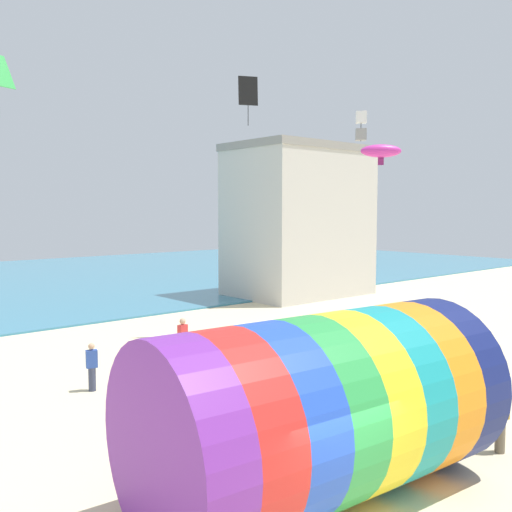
# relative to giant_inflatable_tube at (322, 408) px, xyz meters

# --- Properties ---
(giant_inflatable_tube) EXTENTS (7.91, 4.45, 3.78)m
(giant_inflatable_tube) POSITION_rel_giant_inflatable_tube_xyz_m (0.00, 0.00, 0.00)
(giant_inflatable_tube) COLOR purple
(giant_inflatable_tube) RESTS_ON ground
(kite_handler) EXTENTS (0.39, 0.42, 1.78)m
(kite_handler) POSITION_rel_giant_inflatable_tube_xyz_m (4.92, -1.35, -0.97)
(kite_handler) COLOR #726651
(kite_handler) RESTS_ON ground
(kite_white_box) EXTENTS (0.57, 0.57, 1.16)m
(kite_white_box) POSITION_rel_giant_inflatable_tube_xyz_m (9.07, 6.41, 7.19)
(kite_white_box) COLOR white
(kite_magenta_parafoil) EXTENTS (1.37, 1.29, 0.71)m
(kite_magenta_parafoil) POSITION_rel_giant_inflatable_tube_xyz_m (7.12, 3.99, 5.93)
(kite_magenta_parafoil) COLOR #D1339E
(kite_black_diamond) EXTENTS (0.86, 0.50, 2.20)m
(kite_black_diamond) POSITION_rel_giant_inflatable_tube_xyz_m (8.56, 12.49, 9.35)
(kite_black_diamond) COLOR black
(bystander_near_water) EXTENTS (0.41, 0.31, 1.58)m
(bystander_near_water) POSITION_rel_giant_inflatable_tube_xyz_m (-0.51, 9.62, -1.09)
(bystander_near_water) COLOR #383D56
(bystander_near_water) RESTS_ON ground
(bystander_far_left) EXTENTS (0.40, 0.28, 1.77)m
(bystander_far_left) POSITION_rel_giant_inflatable_tube_xyz_m (3.56, 10.45, -0.98)
(bystander_far_left) COLOR black
(bystander_far_left) RESTS_ON ground
(promenade_building) EXTENTS (9.36, 6.46, 10.33)m
(promenade_building) POSITION_rel_giant_inflatable_tube_xyz_m (19.69, 20.31, 3.28)
(promenade_building) COLOR beige
(promenade_building) RESTS_ON ground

